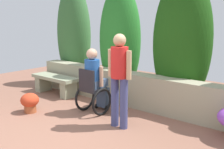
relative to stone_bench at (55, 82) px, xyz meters
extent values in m
plane|color=#8B5D4A|center=(2.15, -1.67, -0.30)|extent=(11.36, 11.36, 0.00)
cube|color=tan|center=(2.15, 0.52, 0.06)|extent=(5.82, 0.38, 0.74)
ellipsoid|color=#386B36|center=(-0.49, 1.13, 1.14)|extent=(1.13, 0.79, 2.88)
ellipsoid|color=#287A29|center=(1.26, 1.06, 1.06)|extent=(1.14, 0.80, 2.73)
ellipsoid|color=#1C4C12|center=(2.92, 1.04, 1.12)|extent=(1.28, 0.90, 2.84)
cube|color=gray|center=(-0.51, 0.00, -0.11)|extent=(0.20, 0.39, 0.39)
cube|color=gray|center=(0.51, 0.00, -0.11)|extent=(0.20, 0.39, 0.39)
cube|color=gray|center=(0.00, 0.00, 0.13)|extent=(1.38, 0.46, 0.08)
cube|color=black|center=(1.72, -0.40, 0.20)|extent=(0.40, 0.40, 0.06)
cube|color=black|center=(1.72, -0.58, 0.43)|extent=(0.40, 0.04, 0.40)
cube|color=black|center=(1.72, -0.08, -0.20)|extent=(0.28, 0.12, 0.03)
torus|color=black|center=(1.48, -0.40, -0.02)|extent=(0.05, 0.56, 0.56)
torus|color=black|center=(1.96, -0.40, -0.02)|extent=(0.05, 0.56, 0.56)
cylinder|color=black|center=(1.58, -0.15, -0.25)|extent=(0.03, 0.10, 0.10)
cylinder|color=black|center=(1.86, -0.15, -0.25)|extent=(0.03, 0.10, 0.10)
cube|color=#3D516D|center=(1.72, -0.30, 0.31)|extent=(0.30, 0.40, 0.16)
cube|color=#3D516D|center=(1.72, -0.10, -0.04)|extent=(0.26, 0.14, 0.43)
cylinder|color=#21519D|center=(1.72, -0.42, 0.56)|extent=(0.30, 0.30, 0.50)
cylinder|color=tan|center=(1.53, -0.36, 0.48)|extent=(0.08, 0.08, 0.40)
cylinder|color=tan|center=(1.91, -0.36, 0.48)|extent=(0.08, 0.08, 0.40)
sphere|color=tan|center=(1.72, -0.42, 0.92)|extent=(0.22, 0.22, 0.22)
cylinder|color=#3E4376|center=(2.49, -0.65, 0.15)|extent=(0.14, 0.14, 0.90)
cylinder|color=#3E4376|center=(2.69, -0.65, 0.15)|extent=(0.14, 0.14, 0.90)
cylinder|color=red|center=(2.59, -0.65, 0.87)|extent=(0.30, 0.30, 0.54)
cylinder|color=tan|center=(2.39, -0.65, 0.84)|extent=(0.09, 0.09, 0.48)
cylinder|color=tan|center=(2.79, -0.65, 0.84)|extent=(0.09, 0.09, 0.48)
sphere|color=tan|center=(2.59, -0.65, 1.25)|extent=(0.22, 0.22, 0.22)
cylinder|color=#A7532E|center=(0.71, -1.22, -0.21)|extent=(0.24, 0.24, 0.18)
ellipsoid|color=#285332|center=(0.71, -1.22, -0.08)|extent=(0.27, 0.27, 0.10)
ellipsoid|color=red|center=(0.71, -1.22, -0.04)|extent=(0.37, 0.37, 0.29)
camera|label=1|loc=(5.42, -4.24, 1.61)|focal=43.41mm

